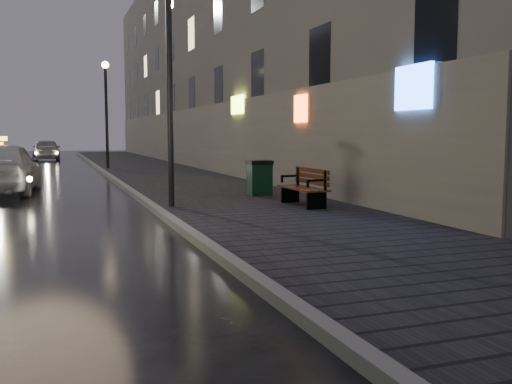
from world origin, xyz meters
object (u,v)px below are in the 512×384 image
at_px(lamp_near, 169,64).
at_px(taxi_mid, 0,161).
at_px(lamp_far, 106,101).
at_px(taxi_near, 3,167).
at_px(bench, 305,187).
at_px(car_far, 47,150).
at_px(trash_bin, 259,177).

relative_size(lamp_near, taxi_mid, 1.12).
relative_size(lamp_near, lamp_far, 1.00).
distance_m(lamp_near, taxi_near, 7.79).
relative_size(bench, car_far, 0.40).
bearing_deg(lamp_near, bench, -17.33).
bearing_deg(car_far, lamp_near, 96.64).
xyz_separation_m(lamp_far, trash_bin, (2.84, -14.33, -2.84)).
distance_m(lamp_near, trash_bin, 4.35).
xyz_separation_m(bench, car_far, (-5.99, 29.96, 0.15)).
distance_m(lamp_far, taxi_near, 11.07).
height_order(lamp_near, lamp_far, same).
bearing_deg(bench, car_far, 100.32).
height_order(lamp_near, taxi_mid, lamp_near).
distance_m(bench, trash_bin, 2.63).
relative_size(bench, taxi_near, 0.37).
relative_size(trash_bin, taxi_near, 0.20).
relative_size(lamp_near, bench, 2.98).
bearing_deg(lamp_far, lamp_near, -90.00).
distance_m(lamp_near, car_far, 29.29).
relative_size(lamp_near, car_far, 1.19).
bearing_deg(lamp_near, car_far, 95.78).
relative_size(bench, trash_bin, 1.81).
bearing_deg(lamp_near, lamp_far, 90.00).
bearing_deg(trash_bin, bench, -82.23).
bearing_deg(lamp_near, trash_bin, 30.38).
xyz_separation_m(lamp_near, taxi_near, (-4.10, 6.06, -2.66)).
bearing_deg(trash_bin, lamp_far, 104.36).
bearing_deg(lamp_far, bench, -79.78).
bearing_deg(car_far, taxi_mid, 83.79).
bearing_deg(bench, taxi_near, 134.58).
height_order(lamp_far, taxi_near, lamp_far).
distance_m(taxi_near, taxi_mid, 8.03).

